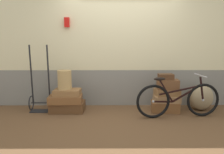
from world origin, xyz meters
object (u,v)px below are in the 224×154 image
(suitcase_4, at_px, (167,99))
(suitcase_5, at_px, (167,92))
(wicker_basket, at_px, (65,80))
(suitcase_1, at_px, (66,99))
(suitcase_3, at_px, (165,106))
(burlap_sack, at_px, (201,97))
(luggage_trolley, at_px, (41,96))
(bicycle, at_px, (178,100))
(suitcase_0, at_px, (68,106))
(suitcase_6, at_px, (168,84))
(suitcase_2, at_px, (67,92))
(suitcase_7, at_px, (166,77))

(suitcase_4, bearing_deg, suitcase_5, 75.69)
(suitcase_5, height_order, wicker_basket, wicker_basket)
(suitcase_1, bearing_deg, suitcase_3, -1.52)
(suitcase_5, bearing_deg, burlap_sack, 0.22)
(luggage_trolley, distance_m, burlap_sack, 3.30)
(suitcase_3, xyz_separation_m, bicycle, (0.15, -0.38, 0.24))
(suitcase_0, bearing_deg, luggage_trolley, 174.25)
(suitcase_0, height_order, suitcase_1, suitcase_1)
(suitcase_1, xyz_separation_m, bicycle, (2.16, -0.36, 0.07))
(suitcase_6, relative_size, bicycle, 0.27)
(suitcase_2, distance_m, wicker_basket, 0.26)
(suitcase_6, bearing_deg, bicycle, -68.23)
(suitcase_6, bearing_deg, suitcase_3, 173.09)
(suitcase_1, bearing_deg, suitcase_4, -1.65)
(burlap_sack, bearing_deg, suitcase_1, -177.64)
(suitcase_2, height_order, suitcase_4, suitcase_2)
(suitcase_0, bearing_deg, suitcase_4, 0.58)
(suitcase_7, bearing_deg, suitcase_5, 14.65)
(suitcase_1, xyz_separation_m, wicker_basket, (-0.01, 0.02, 0.38))
(suitcase_4, height_order, wicker_basket, wicker_basket)
(suitcase_6, bearing_deg, wicker_basket, -174.96)
(bicycle, bearing_deg, suitcase_3, 111.38)
(burlap_sack, relative_size, bicycle, 0.34)
(suitcase_2, bearing_deg, bicycle, -7.89)
(bicycle, bearing_deg, suitcase_1, 170.67)
(suitcase_0, height_order, suitcase_4, suitcase_4)
(suitcase_0, xyz_separation_m, bicycle, (2.13, -0.40, 0.24))
(suitcase_5, distance_m, wicker_basket, 2.07)
(suitcase_2, relative_size, suitcase_6, 1.23)
(suitcase_2, bearing_deg, suitcase_0, 105.09)
(suitcase_0, bearing_deg, suitcase_3, 0.70)
(suitcase_5, bearing_deg, suitcase_7, -170.91)
(suitcase_7, bearing_deg, suitcase_3, -39.77)
(suitcase_1, height_order, suitcase_3, suitcase_1)
(suitcase_6, bearing_deg, suitcase_4, 167.80)
(suitcase_7, bearing_deg, bicycle, -68.77)
(suitcase_6, xyz_separation_m, suitcase_7, (-0.04, 0.01, 0.16))
(luggage_trolley, height_order, bicycle, luggage_trolley)
(suitcase_2, relative_size, suitcase_3, 0.95)
(suitcase_3, height_order, burlap_sack, burlap_sack)
(suitcase_1, relative_size, suitcase_6, 1.53)
(suitcase_3, relative_size, suitcase_5, 1.16)
(wicker_basket, relative_size, bicycle, 0.24)
(wicker_basket, height_order, bicycle, wicker_basket)
(suitcase_3, xyz_separation_m, suitcase_6, (0.04, -0.01, 0.46))
(suitcase_0, relative_size, luggage_trolley, 0.50)
(suitcase_0, height_order, wicker_basket, wicker_basket)
(suitcase_4, height_order, suitcase_6, suitcase_6)
(bicycle, bearing_deg, suitcase_2, 170.22)
(suitcase_6, height_order, burlap_sack, suitcase_6)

